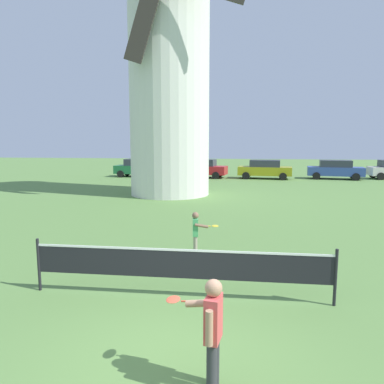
{
  "coord_description": "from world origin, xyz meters",
  "views": [
    {
      "loc": [
        0.89,
        -4.74,
        3.06
      ],
      "look_at": [
        -0.16,
        3.89,
        1.83
      ],
      "focal_mm": 33.37,
      "sensor_mm": 36.0,
      "label": 1
    }
  ],
  "objects_px": {
    "windmill": "(169,62)",
    "player_near": "(212,327)",
    "tennis_net": "(180,264)",
    "player_far": "(196,231)",
    "parked_car_blue": "(335,169)",
    "parked_car_red": "(201,168)",
    "parked_car_mustard": "(265,169)",
    "parked_car_green": "(139,168)"
  },
  "relations": [
    {
      "from": "player_far",
      "to": "parked_car_blue",
      "type": "height_order",
      "value": "parked_car_blue"
    },
    {
      "from": "parked_car_red",
      "to": "parked_car_blue",
      "type": "distance_m",
      "value": 11.12
    },
    {
      "from": "tennis_net",
      "to": "parked_car_red",
      "type": "distance_m",
      "value": 23.88
    },
    {
      "from": "player_far",
      "to": "parked_car_blue",
      "type": "relative_size",
      "value": 0.26
    },
    {
      "from": "windmill",
      "to": "parked_car_green",
      "type": "distance_m",
      "value": 12.93
    },
    {
      "from": "player_far",
      "to": "parked_car_mustard",
      "type": "bearing_deg",
      "value": 80.56
    },
    {
      "from": "parked_car_green",
      "to": "parked_car_red",
      "type": "xyz_separation_m",
      "value": [
        5.44,
        -0.08,
        0.0
      ]
    },
    {
      "from": "tennis_net",
      "to": "parked_car_mustard",
      "type": "relative_size",
      "value": 1.32
    },
    {
      "from": "windmill",
      "to": "tennis_net",
      "type": "relative_size",
      "value": 2.6
    },
    {
      "from": "tennis_net",
      "to": "parked_car_blue",
      "type": "distance_m",
      "value": 25.58
    },
    {
      "from": "tennis_net",
      "to": "player_near",
      "type": "bearing_deg",
      "value": -72.58
    },
    {
      "from": "parked_car_blue",
      "to": "player_near",
      "type": "bearing_deg",
      "value": -107.68
    },
    {
      "from": "windmill",
      "to": "player_near",
      "type": "height_order",
      "value": "windmill"
    },
    {
      "from": "tennis_net",
      "to": "player_near",
      "type": "distance_m",
      "value": 2.66
    },
    {
      "from": "tennis_net",
      "to": "player_near",
      "type": "xyz_separation_m",
      "value": [
        0.8,
        -2.54,
        0.12
      ]
    },
    {
      "from": "windmill",
      "to": "parked_car_red",
      "type": "bearing_deg",
      "value": 85.26
    },
    {
      "from": "player_far",
      "to": "parked_car_mustard",
      "type": "height_order",
      "value": "parked_car_mustard"
    },
    {
      "from": "player_far",
      "to": "parked_car_blue",
      "type": "bearing_deg",
      "value": 66.56
    },
    {
      "from": "parked_car_green",
      "to": "windmill",
      "type": "bearing_deg",
      "value": -65.36
    },
    {
      "from": "parked_car_mustard",
      "to": "parked_car_blue",
      "type": "relative_size",
      "value": 0.99
    },
    {
      "from": "tennis_net",
      "to": "parked_car_green",
      "type": "relative_size",
      "value": 1.41
    },
    {
      "from": "windmill",
      "to": "player_far",
      "type": "distance_m",
      "value": 13.33
    },
    {
      "from": "player_near",
      "to": "player_far",
      "type": "distance_m",
      "value": 5.29
    },
    {
      "from": "tennis_net",
      "to": "parked_car_blue",
      "type": "height_order",
      "value": "parked_car_blue"
    },
    {
      "from": "windmill",
      "to": "player_near",
      "type": "distance_m",
      "value": 18.01
    },
    {
      "from": "parked_car_red",
      "to": "parked_car_mustard",
      "type": "relative_size",
      "value": 1.03
    },
    {
      "from": "player_near",
      "to": "parked_car_red",
      "type": "xyz_separation_m",
      "value": [
        -2.7,
        26.34,
        0.01
      ]
    },
    {
      "from": "parked_car_red",
      "to": "tennis_net",
      "type": "bearing_deg",
      "value": -85.42
    },
    {
      "from": "parked_car_blue",
      "to": "player_far",
      "type": "bearing_deg",
      "value": -113.44
    },
    {
      "from": "parked_car_green",
      "to": "player_far",
      "type": "bearing_deg",
      "value": -70.78
    },
    {
      "from": "parked_car_green",
      "to": "parked_car_mustard",
      "type": "xyz_separation_m",
      "value": [
        10.84,
        -0.41,
        0.0
      ]
    },
    {
      "from": "player_far",
      "to": "parked_car_blue",
      "type": "xyz_separation_m",
      "value": [
        9.18,
        21.17,
        0.14
      ]
    },
    {
      "from": "parked_car_mustard",
      "to": "windmill",
      "type": "bearing_deg",
      "value": -122.8
    },
    {
      "from": "parked_car_mustard",
      "to": "parked_car_blue",
      "type": "height_order",
      "value": "same"
    },
    {
      "from": "player_near",
      "to": "parked_car_red",
      "type": "distance_m",
      "value": 26.47
    },
    {
      "from": "windmill",
      "to": "parked_car_blue",
      "type": "bearing_deg",
      "value": 40.08
    },
    {
      "from": "tennis_net",
      "to": "parked_car_red",
      "type": "height_order",
      "value": "parked_car_red"
    },
    {
      "from": "windmill",
      "to": "parked_car_green",
      "type": "xyz_separation_m",
      "value": [
        -4.62,
        10.06,
        -6.68
      ]
    },
    {
      "from": "parked_car_mustard",
      "to": "parked_car_blue",
      "type": "xyz_separation_m",
      "value": [
        5.73,
        0.4,
        0.0
      ]
    },
    {
      "from": "player_near",
      "to": "player_far",
      "type": "xyz_separation_m",
      "value": [
        -0.76,
        5.23,
        -0.13
      ]
    },
    {
      "from": "parked_car_mustard",
      "to": "parked_car_blue",
      "type": "distance_m",
      "value": 5.74
    },
    {
      "from": "player_near",
      "to": "parked_car_red",
      "type": "height_order",
      "value": "parked_car_red"
    }
  ]
}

